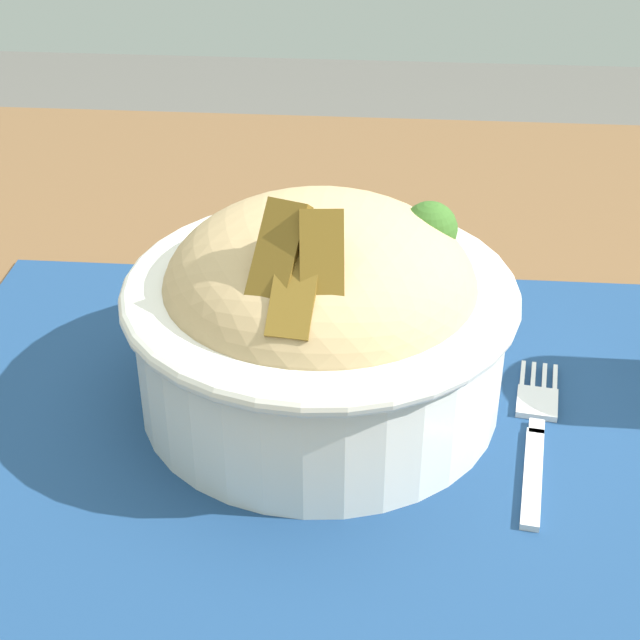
# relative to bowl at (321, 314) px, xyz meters

# --- Properties ---
(table) EXTENTS (1.14, 0.93, 0.74)m
(table) POSITION_rel_bowl_xyz_m (0.03, -0.02, -0.13)
(table) COLOR brown
(table) RESTS_ON ground_plane
(placemat) EXTENTS (0.48, 0.32, 0.00)m
(placemat) POSITION_rel_bowl_xyz_m (0.02, -0.02, -0.06)
(placemat) COLOR navy
(placemat) RESTS_ON table
(bowl) EXTENTS (0.21, 0.21, 0.13)m
(bowl) POSITION_rel_bowl_xyz_m (0.00, 0.00, 0.00)
(bowl) COLOR silver
(bowl) RESTS_ON placemat
(fork) EXTENTS (0.03, 0.14, 0.00)m
(fork) POSITION_rel_bowl_xyz_m (0.12, -0.02, -0.05)
(fork) COLOR silver
(fork) RESTS_ON placemat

